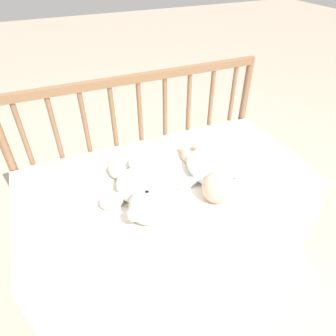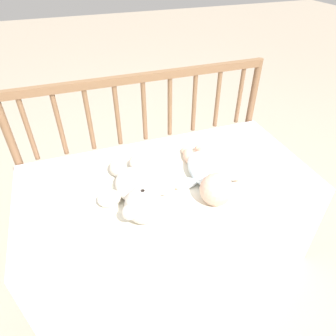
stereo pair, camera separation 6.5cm
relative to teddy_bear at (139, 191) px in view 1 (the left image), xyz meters
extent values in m
plane|color=tan|center=(0.15, 0.09, -0.52)|extent=(12.00, 12.00, 0.00)
cube|color=silver|center=(0.15, 0.09, -0.29)|extent=(1.26, 0.62, 0.47)
cylinder|color=brown|center=(-0.46, 0.43, -0.11)|extent=(0.04, 0.04, 0.81)
cylinder|color=brown|center=(0.77, 0.43, -0.11)|extent=(0.04, 0.04, 0.81)
cube|color=brown|center=(0.15, 0.43, 0.27)|extent=(1.23, 0.03, 0.04)
cylinder|color=brown|center=(-0.37, 0.43, 0.10)|extent=(0.02, 0.02, 0.31)
cylinder|color=brown|center=(-0.24, 0.43, 0.10)|extent=(0.02, 0.02, 0.31)
cylinder|color=brown|center=(-0.11, 0.43, 0.10)|extent=(0.02, 0.02, 0.31)
cylinder|color=brown|center=(0.02, 0.43, 0.10)|extent=(0.02, 0.02, 0.31)
cylinder|color=brown|center=(0.15, 0.43, 0.10)|extent=(0.02, 0.02, 0.31)
cylinder|color=brown|center=(0.29, 0.43, 0.10)|extent=(0.02, 0.02, 0.31)
cylinder|color=brown|center=(0.42, 0.43, 0.10)|extent=(0.02, 0.02, 0.31)
cylinder|color=brown|center=(0.55, 0.43, 0.10)|extent=(0.02, 0.02, 0.31)
cylinder|color=brown|center=(0.68, 0.43, 0.10)|extent=(0.02, 0.02, 0.31)
cube|color=silver|center=(0.15, 0.05, -0.05)|extent=(0.81, 0.50, 0.01)
ellipsoid|color=silver|center=(0.00, 0.05, -0.01)|extent=(0.16, 0.21, 0.08)
sphere|color=silver|center=(0.00, -0.11, 0.02)|extent=(0.14, 0.14, 0.14)
sphere|color=beige|center=(0.00, -0.11, 0.05)|extent=(0.06, 0.06, 0.06)
sphere|color=black|center=(0.00, -0.11, 0.08)|extent=(0.02, 0.02, 0.02)
sphere|color=silver|center=(0.05, -0.13, 0.02)|extent=(0.06, 0.06, 0.06)
sphere|color=silver|center=(-0.06, -0.13, 0.02)|extent=(0.06, 0.06, 0.06)
ellipsoid|color=silver|center=(0.11, 0.00, -0.02)|extent=(0.09, 0.07, 0.07)
ellipsoid|color=silver|center=(-0.11, 0.01, -0.02)|extent=(0.09, 0.07, 0.07)
ellipsoid|color=silver|center=(0.05, 0.18, -0.01)|extent=(0.08, 0.10, 0.08)
ellipsoid|color=silver|center=(-0.04, 0.18, -0.01)|extent=(0.08, 0.10, 0.08)
ellipsoid|color=white|center=(0.31, 0.05, -0.01)|extent=(0.16, 0.25, 0.08)
sphere|color=beige|center=(0.28, -0.11, 0.01)|extent=(0.13, 0.13, 0.13)
ellipsoid|color=white|center=(0.39, -0.07, 0.02)|extent=(0.11, 0.06, 0.05)
ellipsoid|color=white|center=(0.20, 0.00, -0.03)|extent=(0.11, 0.06, 0.05)
sphere|color=beige|center=(0.42, -0.03, -0.03)|extent=(0.04, 0.04, 0.04)
sphere|color=beige|center=(0.17, 0.00, -0.03)|extent=(0.04, 0.04, 0.04)
ellipsoid|color=beige|center=(0.35, 0.16, -0.03)|extent=(0.07, 0.11, 0.05)
ellipsoid|color=beige|center=(0.29, 0.17, -0.03)|extent=(0.07, 0.11, 0.05)
sphere|color=beige|center=(0.36, 0.21, -0.03)|extent=(0.04, 0.04, 0.04)
sphere|color=beige|center=(0.30, 0.22, -0.03)|extent=(0.04, 0.04, 0.04)
camera|label=1|loc=(-0.24, -0.83, 0.78)|focal=32.00mm
camera|label=2|loc=(-0.18, -0.85, 0.78)|focal=32.00mm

